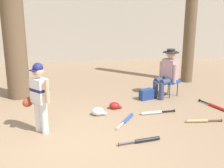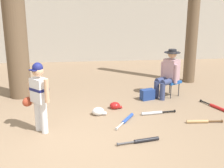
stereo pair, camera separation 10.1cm
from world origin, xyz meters
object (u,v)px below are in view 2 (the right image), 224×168
at_px(folding_stool, 171,82).
at_px(seated_spectator, 169,72).
at_px(young_ballplayer, 38,93).
at_px(batting_helmet_red, 115,106).
at_px(tree_behind_spectator, 193,15).
at_px(handbag_beside_stool, 147,94).
at_px(batting_helmet_white, 98,111).
at_px(bat_red_barrel, 216,107).
at_px(bat_blue_youth, 127,119).
at_px(bat_aluminum_silver, 155,113).
at_px(bat_wood_tan, 200,121).
at_px(bat_black_composite, 143,140).

distance_m(folding_stool, seated_spectator, 0.29).
xyz_separation_m(young_ballplayer, batting_helmet_red, (1.51, 1.04, -0.68)).
height_order(tree_behind_spectator, batting_helmet_red, tree_behind_spectator).
distance_m(handbag_beside_stool, batting_helmet_white, 1.54).
xyz_separation_m(bat_red_barrel, batting_helmet_white, (-2.68, -0.09, 0.04)).
bearing_deg(batting_helmet_red, tree_behind_spectator, 39.49).
xyz_separation_m(tree_behind_spectator, bat_blue_youth, (-2.33, -2.78, -1.92)).
distance_m(batting_helmet_red, batting_helmet_white, 0.52).
bearing_deg(bat_aluminum_silver, young_ballplayer, -165.50).
bearing_deg(bat_wood_tan, bat_aluminum_silver, 145.08).
height_order(bat_black_composite, batting_helmet_white, batting_helmet_white).
xyz_separation_m(seated_spectator, batting_helmet_red, (-1.43, -0.71, -0.57)).
distance_m(tree_behind_spectator, bat_aluminum_silver, 3.56).
height_order(tree_behind_spectator, handbag_beside_stool, tree_behind_spectator).
height_order(seated_spectator, batting_helmet_white, seated_spectator).
distance_m(seated_spectator, bat_wood_tan, 1.81).
distance_m(seated_spectator, bat_aluminum_silver, 1.44).
relative_size(bat_blue_youth, bat_red_barrel, 0.94).
relative_size(young_ballplayer, bat_black_composite, 1.73).
height_order(young_ballplayer, folding_stool, young_ballplayer).
xyz_separation_m(bat_red_barrel, batting_helmet_red, (-2.28, 0.24, 0.04)).
relative_size(folding_stool, bat_aluminum_silver, 0.71).
relative_size(bat_black_composite, bat_red_barrel, 0.99).
bearing_deg(bat_wood_tan, young_ballplayer, -179.14).
height_order(seated_spectator, bat_aluminum_silver, seated_spectator).
bearing_deg(folding_stool, young_ballplayer, -149.24).
xyz_separation_m(bat_wood_tan, bat_aluminum_silver, (-0.79, 0.55, 0.00)).
height_order(tree_behind_spectator, bat_wood_tan, tree_behind_spectator).
bearing_deg(bat_red_barrel, handbag_beside_stool, 151.22).
xyz_separation_m(seated_spectator, bat_wood_tan, (0.16, -1.70, -0.61)).
bearing_deg(seated_spectator, batting_helmet_red, -153.56).
xyz_separation_m(bat_blue_youth, batting_helmet_red, (-0.15, 0.74, 0.04)).
distance_m(handbag_beside_stool, bat_aluminum_silver, 0.98).
bearing_deg(bat_black_composite, batting_helmet_white, 117.14).
relative_size(bat_black_composite, bat_wood_tan, 1.04).
bearing_deg(bat_black_composite, handbag_beside_stool, 75.31).
relative_size(folding_stool, bat_red_barrel, 0.72).
height_order(young_ballplayer, bat_wood_tan, young_ballplayer).
bearing_deg(bat_wood_tan, bat_red_barrel, 47.33).
xyz_separation_m(folding_stool, handbag_beside_stool, (-0.64, -0.23, -0.23)).
distance_m(bat_aluminum_silver, batting_helmet_white, 1.20).
bearing_deg(young_ballplayer, tree_behind_spectator, 37.68).
height_order(young_ballplayer, batting_helmet_red, young_ballplayer).
xyz_separation_m(bat_black_composite, bat_blue_youth, (-0.14, 0.94, 0.00)).
relative_size(bat_wood_tan, bat_aluminum_silver, 0.95).
xyz_separation_m(folding_stool, batting_helmet_red, (-1.51, -0.76, -0.30)).
distance_m(folding_stool, bat_aluminum_silver, 1.43).
bearing_deg(batting_helmet_white, bat_wood_tan, -18.20).
xyz_separation_m(young_ballplayer, bat_aluminum_silver, (2.31, 0.60, -0.71)).
height_order(seated_spectator, bat_black_composite, seated_spectator).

